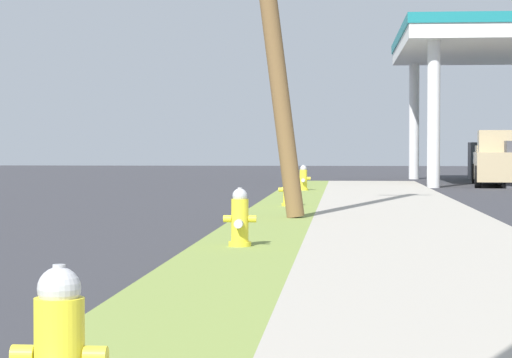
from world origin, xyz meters
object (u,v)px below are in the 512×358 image
object	(u,v)px
fire_hydrant_second	(240,221)
fire_hydrant_third	(288,191)
truck_tan_at_forecourt	(504,160)
car_teal_by_near_pump	(505,163)
fire_hydrant_fourth	(303,179)

from	to	relation	value
fire_hydrant_second	fire_hydrant_third	bearing A→B (deg)	89.19
fire_hydrant_second	truck_tan_at_forecourt	world-z (taller)	truck_tan_at_forecourt
fire_hydrant_third	truck_tan_at_forecourt	size ratio (longest dim) A/B	0.13
fire_hydrant_second	car_teal_by_near_pump	xyz separation A→B (m)	(8.03, 31.78, 0.28)
fire_hydrant_third	car_teal_by_near_pump	world-z (taller)	car_teal_by_near_pump
fire_hydrant_second	truck_tan_at_forecourt	distance (m)	26.19
fire_hydrant_third	car_teal_by_near_pump	size ratio (longest dim) A/B	0.16
truck_tan_at_forecourt	fire_hydrant_second	bearing A→B (deg)	-105.56
fire_hydrant_fourth	car_teal_by_near_pump	xyz separation A→B (m)	(7.89, 13.98, 0.28)
fire_hydrant_second	fire_hydrant_fourth	world-z (taller)	same
car_teal_by_near_pump	fire_hydrant_fourth	bearing A→B (deg)	-119.43
fire_hydrant_fourth	car_teal_by_near_pump	size ratio (longest dim) A/B	0.16
car_teal_by_near_pump	fire_hydrant_third	bearing A→B (deg)	-109.44
fire_hydrant_second	truck_tan_at_forecourt	size ratio (longest dim) A/B	0.13
fire_hydrant_fourth	truck_tan_at_forecourt	distance (m)	10.14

